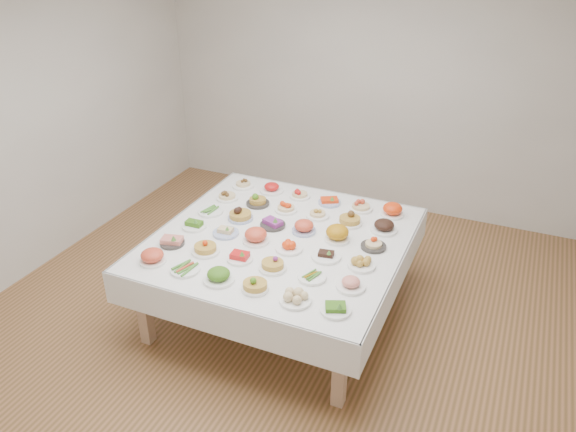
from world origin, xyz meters
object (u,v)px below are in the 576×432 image
at_px(dish_0, 152,256).
at_px(dish_35, 392,210).
at_px(display_table, 281,245).
at_px(dish_18, 211,211).

relative_size(dish_0, dish_35, 0.99).
xyz_separation_m(display_table, dish_35, (0.75, 0.76, 0.13)).
bearing_deg(dish_35, dish_0, -134.91).
distance_m(display_table, dish_0, 1.07).
height_order(display_table, dish_18, dish_18).
relative_size(dish_0, dish_18, 0.89).
bearing_deg(dish_35, display_table, -134.84).
bearing_deg(dish_35, dish_18, -157.99).
bearing_deg(dish_18, dish_35, 22.01).
xyz_separation_m(dish_18, dish_35, (1.52, 0.61, 0.03)).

